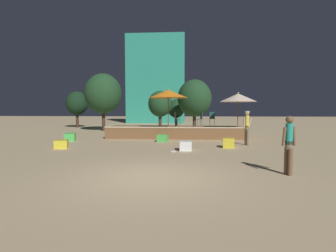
{
  "coord_description": "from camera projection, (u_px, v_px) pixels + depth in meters",
  "views": [
    {
      "loc": [
        0.94,
        -7.13,
        1.9
      ],
      "look_at": [
        0.0,
        6.42,
        1.02
      ],
      "focal_mm": 28.0,
      "sensor_mm": 36.0,
      "label": 1
    }
  ],
  "objects": [
    {
      "name": "background_tree_3",
      "position": [
        103.0,
        94.0,
        22.67
      ],
      "size": [
        3.16,
        3.16,
        4.97
      ],
      "color": "#3D2B1C",
      "rests_on": "ground"
    },
    {
      "name": "cube_seat_1",
      "position": [
        70.0,
        137.0,
        15.45
      ],
      "size": [
        0.71,
        0.71,
        0.48
      ],
      "rotation": [
        0.0,
        0.0,
        0.24
      ],
      "color": "#4CC651",
      "rests_on": "ground"
    },
    {
      "name": "cube_seat_3",
      "position": [
        61.0,
        144.0,
        12.65
      ],
      "size": [
        0.73,
        0.73,
        0.4
      ],
      "rotation": [
        0.0,
        0.0,
        0.29
      ],
      "color": "yellow",
      "rests_on": "ground"
    },
    {
      "name": "background_tree_4",
      "position": [
        194.0,
        98.0,
        23.31
      ],
      "size": [
        3.02,
        3.02,
        4.53
      ],
      "color": "#3D2B1C",
      "rests_on": "ground"
    },
    {
      "name": "background_tree_1",
      "position": [
        160.0,
        104.0,
        23.38
      ],
      "size": [
        2.11,
        2.11,
        3.53
      ],
      "color": "#3D2B1C",
      "rests_on": "ground"
    },
    {
      "name": "person_0",
      "position": [
        247.0,
        126.0,
        13.71
      ],
      "size": [
        0.51,
        0.3,
        1.8
      ],
      "rotation": [
        0.0,
        0.0,
        5.13
      ],
      "color": "tan",
      "rests_on": "ground"
    },
    {
      "name": "bistro_chair_0",
      "position": [
        176.0,
        117.0,
        17.57
      ],
      "size": [
        0.43,
        0.43,
        0.9
      ],
      "rotation": [
        0.0,
        0.0,
        1.88
      ],
      "color": "#47474C",
      "rests_on": "wooden_deck"
    },
    {
      "name": "background_tree_2",
      "position": [
        176.0,
        109.0,
        26.89
      ],
      "size": [
        1.75,
        1.75,
        2.92
      ],
      "color": "#3D2B1C",
      "rests_on": "ground"
    },
    {
      "name": "distant_building",
      "position": [
        156.0,
        80.0,
        36.27
      ],
      "size": [
        7.81,
        3.92,
        11.81
      ],
      "color": "teal",
      "rests_on": "ground"
    },
    {
      "name": "cube_seat_0",
      "position": [
        229.0,
        143.0,
        12.85
      ],
      "size": [
        0.62,
        0.62,
        0.48
      ],
      "rotation": [
        0.0,
        0.0,
        -0.15
      ],
      "color": "yellow",
      "rests_on": "ground"
    },
    {
      "name": "bistro_chair_1",
      "position": [
        200.0,
        118.0,
        16.87
      ],
      "size": [
        0.43,
        0.42,
        0.9
      ],
      "rotation": [
        0.0,
        0.0,
        5.0
      ],
      "color": "#1E4C47",
      "rests_on": "wooden_deck"
    },
    {
      "name": "ground_plane",
      "position": [
        152.0,
        177.0,
        7.29
      ],
      "size": [
        120.0,
        120.0,
        0.0
      ],
      "primitive_type": "plane",
      "color": "tan"
    },
    {
      "name": "cube_seat_4",
      "position": [
        163.0,
        138.0,
        15.25
      ],
      "size": [
        0.65,
        0.65,
        0.41
      ],
      "rotation": [
        0.0,
        0.0,
        -0.17
      ],
      "color": "#4CC651",
      "rests_on": "ground"
    },
    {
      "name": "cube_seat_2",
      "position": [
        185.0,
        146.0,
        11.99
      ],
      "size": [
        0.57,
        0.57,
        0.43
      ],
      "rotation": [
        0.0,
        0.0,
        0.05
      ],
      "color": "white",
      "rests_on": "ground"
    },
    {
      "name": "wooden_deck",
      "position": [
        176.0,
        132.0,
        17.46
      ],
      "size": [
        8.89,
        2.52,
        0.8
      ],
      "color": "brown",
      "rests_on": "ground"
    },
    {
      "name": "patio_umbrella_1",
      "position": [
        238.0,
        98.0,
        15.95
      ],
      "size": [
        2.25,
        2.25,
        2.93
      ],
      "color": "brown",
      "rests_on": "ground"
    },
    {
      "name": "bistro_chair_2",
      "position": [
        212.0,
        117.0,
        17.62
      ],
      "size": [
        0.4,
        0.4,
        0.9
      ],
      "rotation": [
        0.0,
        0.0,
        3.04
      ],
      "color": "#1E4C47",
      "rests_on": "wooden_deck"
    },
    {
      "name": "background_tree_0",
      "position": [
        77.0,
        103.0,
        26.74
      ],
      "size": [
        2.19,
        2.19,
        3.7
      ],
      "color": "#3D2B1C",
      "rests_on": "ground"
    },
    {
      "name": "frisbee_disc",
      "position": [
        173.0,
        151.0,
        11.66
      ],
      "size": [
        0.27,
        0.27,
        0.03
      ],
      "color": "white",
      "rests_on": "ground"
    },
    {
      "name": "person_1",
      "position": [
        289.0,
        143.0,
        7.49
      ],
      "size": [
        0.46,
        0.29,
        1.71
      ],
      "rotation": [
        0.0,
        0.0,
        1.88
      ],
      "color": "brown",
      "rests_on": "ground"
    },
    {
      "name": "patio_umbrella_0",
      "position": [
        168.0,
        94.0,
        16.48
      ],
      "size": [
        2.5,
        2.5,
        3.18
      ],
      "color": "brown",
      "rests_on": "ground"
    }
  ]
}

